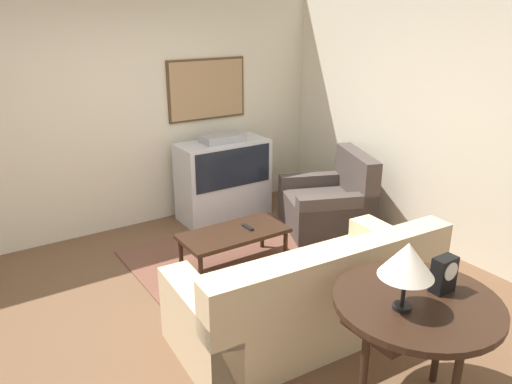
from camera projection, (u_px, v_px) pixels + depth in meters
The scene contains 12 objects.
ground_plane at pixel (212, 307), 4.38m from camera, with size 12.00×12.00×0.00m, color brown.
wall_back at pixel (118, 114), 5.59m from camera, with size 12.00×0.10×2.70m.
wall_right at pixel (427, 121), 5.27m from camera, with size 0.06×12.00×2.70m.
area_rug at pixel (240, 262), 5.14m from camera, with size 2.01×1.87×0.01m.
tv at pixel (223, 179), 6.14m from camera, with size 1.11×0.52×1.05m.
couch at pixel (310, 297), 3.96m from camera, with size 2.17×1.07×0.86m.
armchair at pixel (329, 205), 5.88m from camera, with size 1.20×1.21×0.91m.
coffee_table at pixel (234, 235), 4.93m from camera, with size 1.06×0.52×0.40m.
console_table at pixel (417, 310), 3.03m from camera, with size 1.02×1.02×0.81m.
table_lamp at pixel (407, 260), 2.81m from camera, with size 0.32×0.32×0.43m.
mantel_clock at pixel (444, 274), 3.06m from camera, with size 0.15×0.10×0.23m.
remote at pixel (248, 227), 4.98m from camera, with size 0.05×0.16×0.02m.
Camera 1 is at (-1.74, -3.36, 2.45)m, focal length 35.00 mm.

